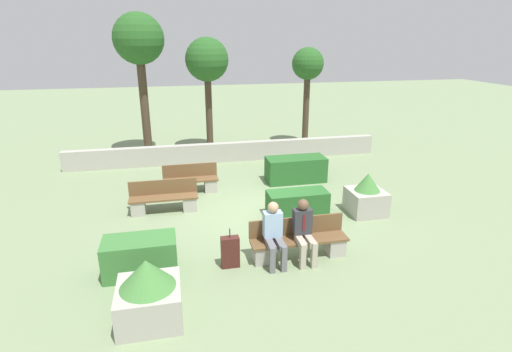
% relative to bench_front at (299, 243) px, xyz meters
% --- Properties ---
extents(ground_plane, '(60.00, 60.00, 0.00)m').
position_rel_bench_front_xyz_m(ground_plane, '(-0.47, 2.27, -0.33)').
color(ground_plane, gray).
extents(perimeter_wall, '(11.62, 0.30, 0.71)m').
position_rel_bench_front_xyz_m(perimeter_wall, '(-0.47, 7.19, 0.03)').
color(perimeter_wall, '#ADA89E').
rests_on(perimeter_wall, ground_plane).
extents(bench_front, '(2.08, 0.49, 0.83)m').
position_rel_bench_front_xyz_m(bench_front, '(0.00, 0.00, 0.00)').
color(bench_front, brown).
rests_on(bench_front, ground_plane).
extents(bench_left_side, '(1.80, 0.48, 0.83)m').
position_rel_bench_front_xyz_m(bench_left_side, '(-2.80, 2.99, -0.01)').
color(bench_left_side, brown).
rests_on(bench_left_side, ground_plane).
extents(bench_right_side, '(1.63, 0.48, 0.83)m').
position_rel_bench_front_xyz_m(bench_right_side, '(-2.02, 4.26, -0.02)').
color(bench_right_side, brown).
rests_on(bench_right_side, ground_plane).
extents(person_seated_man, '(0.38, 0.63, 1.33)m').
position_rel_bench_front_xyz_m(person_seated_man, '(0.05, -0.14, 0.41)').
color(person_seated_man, '#B2A893').
rests_on(person_seated_man, ground_plane).
extents(person_seated_woman, '(0.38, 0.63, 1.32)m').
position_rel_bench_front_xyz_m(person_seated_woman, '(-0.58, -0.14, 0.40)').
color(person_seated_woman, slate).
rests_on(person_seated_woman, ground_plane).
extents(hedge_block_near_left, '(1.57, 0.67, 0.66)m').
position_rel_bench_front_xyz_m(hedge_block_near_left, '(0.61, 1.99, 0.01)').
color(hedge_block_near_left, '#286028').
rests_on(hedge_block_near_left, ground_plane).
extents(hedge_block_near_right, '(1.41, 0.74, 0.74)m').
position_rel_bench_front_xyz_m(hedge_block_near_right, '(-3.25, 0.06, 0.04)').
color(hedge_block_near_right, '#3D7A38').
rests_on(hedge_block_near_right, ground_plane).
extents(hedge_block_mid_left, '(1.89, 0.82, 0.79)m').
position_rel_bench_front_xyz_m(hedge_block_mid_left, '(1.37, 4.54, 0.07)').
color(hedge_block_mid_left, '#286028').
rests_on(hedge_block_mid_left, ground_plane).
extents(planter_corner_left, '(0.92, 0.92, 1.11)m').
position_rel_bench_front_xyz_m(planter_corner_left, '(2.43, 1.75, 0.15)').
color(planter_corner_left, '#ADA89E').
rests_on(planter_corner_left, ground_plane).
extents(planter_corner_right, '(1.03, 1.03, 1.12)m').
position_rel_bench_front_xyz_m(planter_corner_right, '(-3.02, -1.41, 0.20)').
color(planter_corner_right, '#ADA89E').
rests_on(planter_corner_right, ground_plane).
extents(suitcase, '(0.37, 0.19, 0.86)m').
position_rel_bench_front_xyz_m(suitcase, '(-1.48, -0.09, 0.01)').
color(suitcase, '#471E19').
rests_on(suitcase, ground_plane).
extents(tree_leftmost, '(1.86, 1.86, 5.32)m').
position_rel_bench_front_xyz_m(tree_leftmost, '(-3.42, 8.77, 3.92)').
color(tree_leftmost, '#473828').
rests_on(tree_leftmost, ground_plane).
extents(tree_center_left, '(1.66, 1.66, 4.46)m').
position_rel_bench_front_xyz_m(tree_center_left, '(-0.95, 8.77, 3.20)').
color(tree_center_left, '#473828').
rests_on(tree_center_left, ground_plane).
extents(tree_center_right, '(1.30, 1.30, 4.06)m').
position_rel_bench_front_xyz_m(tree_center_right, '(3.15, 8.84, 2.93)').
color(tree_center_right, '#473828').
rests_on(tree_center_right, ground_plane).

